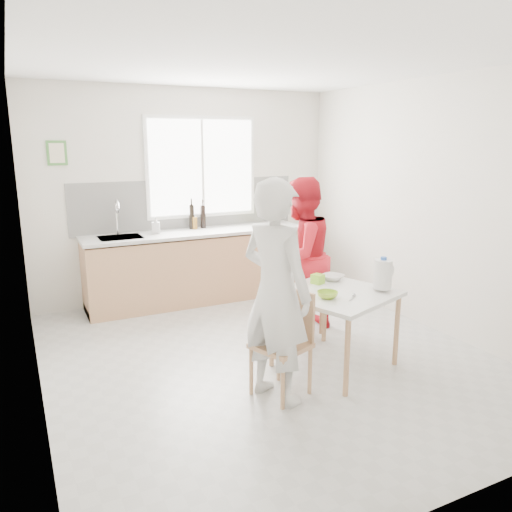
{
  "coord_description": "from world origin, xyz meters",
  "views": [
    {
      "loc": [
        -2.07,
        -3.98,
        2.04
      ],
      "look_at": [
        -0.01,
        0.2,
        0.96
      ],
      "focal_mm": 35.0,
      "sensor_mm": 36.0,
      "label": 1
    }
  ],
  "objects": [
    {
      "name": "dining_table",
      "position": [
        0.47,
        -0.44,
        0.64
      ],
      "size": [
        1.19,
        1.19,
        0.71
      ],
      "rotation": [
        0.0,
        0.0,
        0.35
      ],
      "color": "silver",
      "rests_on": "ground"
    },
    {
      "name": "picture_frame",
      "position": [
        -1.55,
        2.23,
        1.9
      ],
      "size": [
        0.22,
        0.03,
        0.28
      ],
      "color": "#48873D",
      "rests_on": "room_shell"
    },
    {
      "name": "person_white",
      "position": [
        -0.29,
        -0.72,
        0.89
      ],
      "size": [
        0.62,
        0.76,
        1.78
      ],
      "primitive_type": "imported",
      "rotation": [
        0.0,
        0.0,
        1.92
      ],
      "color": "silver",
      "rests_on": "ground"
    },
    {
      "name": "milk_jug",
      "position": [
        0.87,
        -0.6,
        0.87
      ],
      "size": [
        0.23,
        0.16,
        0.29
      ],
      "rotation": [
        0.0,
        0.0,
        0.35
      ],
      "color": "white",
      "rests_on": "dining_table"
    },
    {
      "name": "green_box",
      "position": [
        0.47,
        -0.15,
        0.76
      ],
      "size": [
        0.13,
        0.13,
        0.09
      ],
      "primitive_type": "cube",
      "rotation": [
        0.0,
        0.0,
        0.35
      ],
      "color": "#90D531",
      "rests_on": "dining_table"
    },
    {
      "name": "window",
      "position": [
        0.2,
        2.23,
        1.7
      ],
      "size": [
        1.5,
        0.06,
        1.3
      ],
      "color": "white",
      "rests_on": "room_shell"
    },
    {
      "name": "kitchen_counter",
      "position": [
        -0.0,
        1.95,
        0.42
      ],
      "size": [
        2.84,
        0.64,
        1.37
      ],
      "color": "tan",
      "rests_on": "ground"
    },
    {
      "name": "bowl_green",
      "position": [
        0.3,
        -0.56,
        0.74
      ],
      "size": [
        0.23,
        0.23,
        0.06
      ],
      "primitive_type": "imported",
      "rotation": [
        0.0,
        0.0,
        0.35
      ],
      "color": "#8DBC2B",
      "rests_on": "dining_table"
    },
    {
      "name": "jar_amber",
      "position": [
        0.03,
        2.07,
        1.0
      ],
      "size": [
        0.06,
        0.06,
        0.16
      ],
      "primitive_type": "cylinder",
      "color": "brown",
      "rests_on": "kitchen_counter"
    },
    {
      "name": "wine_bottle_a",
      "position": [
        0.0,
        2.11,
        1.08
      ],
      "size": [
        0.07,
        0.07,
        0.32
      ],
      "primitive_type": "cylinder",
      "color": "black",
      "rests_on": "kitchen_counter"
    },
    {
      "name": "bowl_white",
      "position": [
        0.67,
        -0.11,
        0.74
      ],
      "size": [
        0.27,
        0.27,
        0.05
      ],
      "primitive_type": "imported",
      "rotation": [
        0.0,
        0.0,
        0.35
      ],
      "color": "white",
      "rests_on": "dining_table"
    },
    {
      "name": "cutting_board",
      "position": [
        0.98,
        1.88,
        0.93
      ],
      "size": [
        0.4,
        0.33,
        0.01
      ],
      "primitive_type": "cube",
      "rotation": [
        0.0,
        0.0,
        -0.27
      ],
      "color": "#8BCC2F",
      "rests_on": "kitchen_counter"
    },
    {
      "name": "spoon",
      "position": [
        0.47,
        -0.68,
        0.72
      ],
      "size": [
        0.13,
        0.11,
        0.01
      ],
      "primitive_type": "cylinder",
      "rotation": [
        0.0,
        1.57,
        0.7
      ],
      "color": "#A5A5AA",
      "rests_on": "dining_table"
    },
    {
      "name": "chair_left",
      "position": [
        -0.17,
        -0.68,
        0.47
      ],
      "size": [
        0.51,
        0.51,
        0.86
      ],
      "rotation": [
        0.0,
        0.0,
        -1.22
      ],
      "color": "tan",
      "rests_on": "ground"
    },
    {
      "name": "person_red",
      "position": [
        0.63,
        0.44,
        0.84
      ],
      "size": [
        0.98,
        0.88,
        1.67
      ],
      "primitive_type": "imported",
      "rotation": [
        0.0,
        0.0,
        3.49
      ],
      "color": "red",
      "rests_on": "ground"
    },
    {
      "name": "soap_bottle",
      "position": [
        -0.5,
        2.01,
        1.02
      ],
      "size": [
        0.12,
        0.12,
        0.21
      ],
      "primitive_type": "imported",
      "rotation": [
        0.0,
        0.0,
        -0.32
      ],
      "color": "#999999",
      "rests_on": "kitchen_counter"
    },
    {
      "name": "ground",
      "position": [
        0.0,
        0.0,
        0.0
      ],
      "size": [
        4.5,
        4.5,
        0.0
      ],
      "primitive_type": "plane",
      "color": "#B7B7B2",
      "rests_on": "ground"
    },
    {
      "name": "wine_bottle_b",
      "position": [
        0.16,
        2.13,
        1.07
      ],
      "size": [
        0.07,
        0.07,
        0.3
      ],
      "primitive_type": "cylinder",
      "color": "black",
      "rests_on": "kitchen_counter"
    },
    {
      "name": "room_shell",
      "position": [
        0.0,
        0.0,
        1.64
      ],
      "size": [
        4.5,
        4.5,
        4.5
      ],
      "color": "silver",
      "rests_on": "ground"
    },
    {
      "name": "chair_far",
      "position": [
        0.52,
        0.45,
        0.56
      ],
      "size": [
        0.6,
        0.6,
        1.02
      ],
      "rotation": [
        0.0,
        0.0,
        0.35
      ],
      "color": "tan",
      "rests_on": "ground"
    },
    {
      "name": "backsplash",
      "position": [
        0.0,
        2.24,
        1.23
      ],
      "size": [
        3.0,
        0.02,
        0.65
      ],
      "primitive_type": "cube",
      "color": "white",
      "rests_on": "room_shell"
    }
  ]
}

